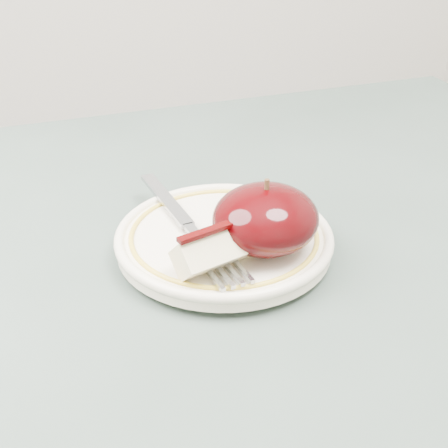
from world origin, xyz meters
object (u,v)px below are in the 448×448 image
object	(u,v)px
plate	(224,239)
fork	(189,226)
apple_half	(266,219)
table	(285,393)

from	to	relation	value
plate	fork	size ratio (longest dim) A/B	0.91
apple_half	fork	world-z (taller)	apple_half
table	fork	xyz separation A→B (m)	(-0.05, 0.10, 0.11)
plate	apple_half	bearing A→B (deg)	-51.03
table	plate	bearing A→B (deg)	104.00
apple_half	fork	size ratio (longest dim) A/B	0.42
plate	fork	xyz separation A→B (m)	(-0.03, 0.01, 0.01)
fork	apple_half	bearing A→B (deg)	-136.67
fork	plate	bearing A→B (deg)	-124.06
fork	table	bearing A→B (deg)	-160.14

